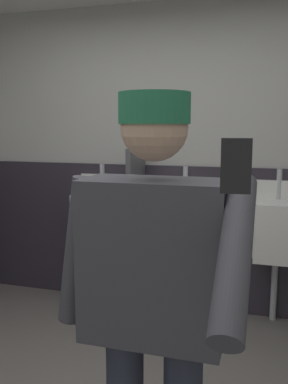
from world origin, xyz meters
TOP-DOWN VIEW (x-y plane):
  - wall_back at (0.00, 1.85)m, footprint 4.30×0.12m
  - wainscot_band_back at (0.00, 1.77)m, footprint 3.70×0.03m
  - urinal_left at (-0.61, 1.63)m, footprint 0.40×0.34m
  - urinal_middle at (0.14, 1.63)m, footprint 0.40×0.34m
  - urinal_right at (0.89, 1.63)m, footprint 0.40×0.34m
  - privacy_divider_panel at (-0.24, 1.56)m, footprint 0.04×0.40m
  - person at (0.43, -0.34)m, footprint 0.71×0.60m
  - cell_phone at (0.74, -0.84)m, footprint 0.06×0.03m

SIDE VIEW (x-z plane):
  - wainscot_band_back at x=0.00m, z-range 0.00..1.24m
  - urinal_left at x=-0.61m, z-range 0.16..1.40m
  - urinal_middle at x=0.14m, z-range 0.16..1.40m
  - urinal_right at x=0.89m, z-range 0.16..1.40m
  - privacy_divider_panel at x=-0.24m, z-range 0.50..1.40m
  - person at x=0.43m, z-range 0.16..1.84m
  - wall_back at x=0.00m, z-range 0.00..2.58m
  - cell_phone at x=0.74m, z-range 1.44..1.55m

